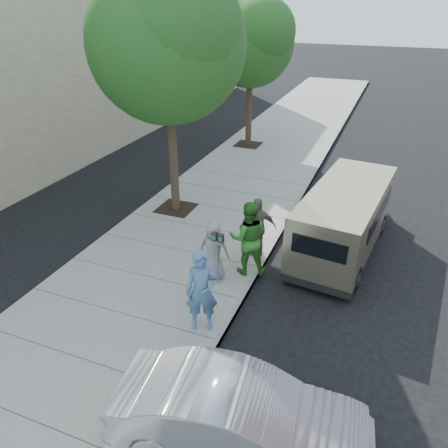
{
  "coord_description": "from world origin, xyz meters",
  "views": [
    {
      "loc": [
        4.17,
        -9.47,
        6.67
      ],
      "look_at": [
        0.31,
        0.27,
        1.1
      ],
      "focal_mm": 35.0,
      "sensor_mm": 36.0,
      "label": 1
    }
  ],
  "objects_px": {
    "person_officer": "(202,291)",
    "person_striped_polo": "(258,227)",
    "tree_far": "(252,39)",
    "tree_near": "(168,37)",
    "person_green_shirt": "(248,238)",
    "person_gray_shirt": "(214,250)",
    "van": "(345,218)",
    "parking_meter": "(218,248)",
    "sedan": "(240,419)"
  },
  "relations": [
    {
      "from": "van",
      "to": "person_green_shirt",
      "type": "xyz_separation_m",
      "value": [
        -2.11,
        -2.26,
        0.12
      ]
    },
    {
      "from": "parking_meter",
      "to": "person_striped_polo",
      "type": "relative_size",
      "value": 0.84
    },
    {
      "from": "person_green_shirt",
      "to": "person_striped_polo",
      "type": "distance_m",
      "value": 0.92
    },
    {
      "from": "tree_near",
      "to": "parking_meter",
      "type": "xyz_separation_m",
      "value": [
        2.94,
        -3.49,
        -4.35
      ]
    },
    {
      "from": "tree_near",
      "to": "person_striped_polo",
      "type": "bearing_deg",
      "value": -27.83
    },
    {
      "from": "van",
      "to": "person_green_shirt",
      "type": "distance_m",
      "value": 3.1
    },
    {
      "from": "tree_near",
      "to": "person_striped_polo",
      "type": "height_order",
      "value": "tree_near"
    },
    {
      "from": "person_officer",
      "to": "person_striped_polo",
      "type": "distance_m",
      "value": 3.32
    },
    {
      "from": "person_gray_shirt",
      "to": "person_striped_polo",
      "type": "xyz_separation_m",
      "value": [
        0.7,
        1.45,
        0.06
      ]
    },
    {
      "from": "sedan",
      "to": "person_striped_polo",
      "type": "height_order",
      "value": "person_striped_polo"
    },
    {
      "from": "tree_far",
      "to": "van",
      "type": "relative_size",
      "value": 1.19
    },
    {
      "from": "van",
      "to": "person_gray_shirt",
      "type": "xyz_separation_m",
      "value": [
        -2.84,
        -2.81,
        -0.09
      ]
    },
    {
      "from": "person_striped_polo",
      "to": "person_officer",
      "type": "bearing_deg",
      "value": 63.31
    },
    {
      "from": "van",
      "to": "person_gray_shirt",
      "type": "height_order",
      "value": "van"
    },
    {
      "from": "tree_far",
      "to": "van",
      "type": "bearing_deg",
      "value": -55.34
    },
    {
      "from": "person_officer",
      "to": "person_striped_polo",
      "type": "relative_size",
      "value": 1.11
    },
    {
      "from": "tree_far",
      "to": "sedan",
      "type": "xyz_separation_m",
      "value": [
        4.95,
        -15.04,
        -4.2
      ]
    },
    {
      "from": "parking_meter",
      "to": "person_gray_shirt",
      "type": "distance_m",
      "value": 0.4
    },
    {
      "from": "van",
      "to": "person_striped_polo",
      "type": "height_order",
      "value": "van"
    },
    {
      "from": "van",
      "to": "person_green_shirt",
      "type": "bearing_deg",
      "value": -126.31
    },
    {
      "from": "tree_near",
      "to": "van",
      "type": "xyz_separation_m",
      "value": [
        5.56,
        -0.45,
        -4.51
      ]
    },
    {
      "from": "parking_meter",
      "to": "tree_far",
      "type": "bearing_deg",
      "value": 108.84
    },
    {
      "from": "person_officer",
      "to": "person_green_shirt",
      "type": "relative_size",
      "value": 0.95
    },
    {
      "from": "parking_meter",
      "to": "person_officer",
      "type": "xyz_separation_m",
      "value": [
        0.3,
        -1.63,
        -0.09
      ]
    },
    {
      "from": "person_officer",
      "to": "person_striped_polo",
      "type": "height_order",
      "value": "person_officer"
    },
    {
      "from": "person_green_shirt",
      "to": "person_gray_shirt",
      "type": "relative_size",
      "value": 1.26
    },
    {
      "from": "tree_near",
      "to": "person_green_shirt",
      "type": "distance_m",
      "value": 6.21
    },
    {
      "from": "person_green_shirt",
      "to": "person_gray_shirt",
      "type": "height_order",
      "value": "person_green_shirt"
    },
    {
      "from": "person_officer",
      "to": "person_gray_shirt",
      "type": "height_order",
      "value": "person_officer"
    },
    {
      "from": "sedan",
      "to": "person_striped_polo",
      "type": "bearing_deg",
      "value": 8.5
    },
    {
      "from": "sedan",
      "to": "person_gray_shirt",
      "type": "distance_m",
      "value": 4.74
    },
    {
      "from": "person_officer",
      "to": "tree_far",
      "type": "bearing_deg",
      "value": 81.07
    },
    {
      "from": "tree_near",
      "to": "tree_far",
      "type": "bearing_deg",
      "value": 90.0
    },
    {
      "from": "tree_far",
      "to": "person_green_shirt",
      "type": "distance_m",
      "value": 11.5
    },
    {
      "from": "tree_far",
      "to": "tree_near",
      "type": "bearing_deg",
      "value": -90.0
    },
    {
      "from": "van",
      "to": "person_gray_shirt",
      "type": "relative_size",
      "value": 3.41
    },
    {
      "from": "tree_near",
      "to": "sedan",
      "type": "bearing_deg",
      "value": -56.38
    },
    {
      "from": "tree_near",
      "to": "parking_meter",
      "type": "relative_size",
      "value": 5.22
    },
    {
      "from": "person_striped_polo",
      "to": "person_green_shirt",
      "type": "bearing_deg",
      "value": 68.33
    },
    {
      "from": "parking_meter",
      "to": "person_gray_shirt",
      "type": "bearing_deg",
      "value": 136.69
    },
    {
      "from": "sedan",
      "to": "person_gray_shirt",
      "type": "relative_size",
      "value": 2.62
    },
    {
      "from": "parking_meter",
      "to": "person_striped_polo",
      "type": "xyz_separation_m",
      "value": [
        0.48,
        1.68,
        -0.19
      ]
    },
    {
      "from": "tree_far",
      "to": "parking_meter",
      "type": "bearing_deg",
      "value": -75.15
    },
    {
      "from": "person_gray_shirt",
      "to": "person_striped_polo",
      "type": "height_order",
      "value": "person_striped_polo"
    },
    {
      "from": "tree_near",
      "to": "person_gray_shirt",
      "type": "relative_size",
      "value": 4.72
    },
    {
      "from": "tree_far",
      "to": "person_officer",
      "type": "distance_m",
      "value": 13.66
    },
    {
      "from": "sedan",
      "to": "person_green_shirt",
      "type": "height_order",
      "value": "person_green_shirt"
    },
    {
      "from": "sedan",
      "to": "van",
      "type": "bearing_deg",
      "value": -11.68
    },
    {
      "from": "sedan",
      "to": "person_gray_shirt",
      "type": "xyz_separation_m",
      "value": [
        -2.22,
        4.18,
        0.26
      ]
    },
    {
      "from": "person_green_shirt",
      "to": "person_striped_polo",
      "type": "xyz_separation_m",
      "value": [
        -0.03,
        0.9,
        -0.15
      ]
    }
  ]
}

